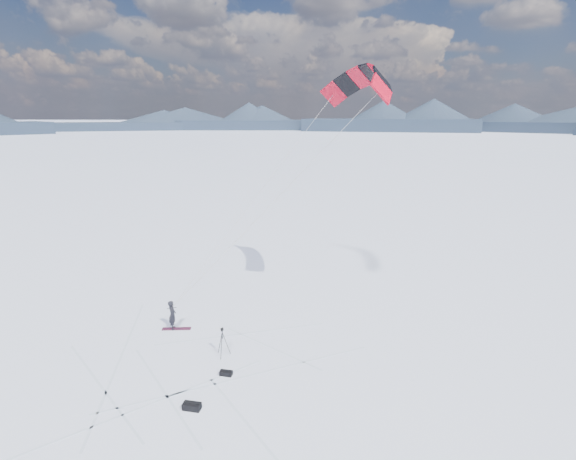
# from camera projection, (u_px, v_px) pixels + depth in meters

# --- Properties ---
(ground) EXTENTS (1800.00, 1800.00, 0.00)m
(ground) POSITION_uv_depth(u_px,v_px,m) (180.00, 374.00, 20.31)
(ground) COLOR white
(horizon_hills) EXTENTS (704.47, 706.88, 10.13)m
(horizon_hills) POSITION_uv_depth(u_px,v_px,m) (173.00, 290.00, 19.12)
(horizon_hills) COLOR #1A2534
(horizon_hills) RESTS_ON ground
(snow_tracks) EXTENTS (17.62, 14.39, 0.01)m
(snow_tracks) POSITION_uv_depth(u_px,v_px,m) (167.00, 382.00, 19.71)
(snow_tracks) COLOR silver
(snow_tracks) RESTS_ON ground
(snowkiter) EXTENTS (0.64, 0.76, 1.79)m
(snowkiter) POSITION_uv_depth(u_px,v_px,m) (174.00, 329.00, 24.57)
(snowkiter) COLOR black
(snowkiter) RESTS_ON ground
(snowboard) EXTENTS (1.69, 0.45, 0.04)m
(snowboard) POSITION_uv_depth(u_px,v_px,m) (177.00, 329.00, 24.51)
(snowboard) COLOR maroon
(snowboard) RESTS_ON ground
(tripod) EXTENTS (0.72, 0.66, 1.58)m
(tripod) POSITION_uv_depth(u_px,v_px,m) (222.00, 338.00, 21.59)
(tripod) COLOR black
(tripod) RESTS_ON ground
(gear_bag_a) EXTENTS (0.81, 0.47, 0.34)m
(gear_bag_a) POSITION_uv_depth(u_px,v_px,m) (192.00, 406.00, 17.82)
(gear_bag_a) COLOR black
(gear_bag_a) RESTS_ON ground
(gear_bag_b) EXTENTS (0.64, 0.38, 0.28)m
(gear_bag_b) POSITION_uv_depth(u_px,v_px,m) (226.00, 373.00, 20.16)
(gear_bag_b) COLOR black
(gear_bag_b) RESTS_ON ground
(power_kite) EXTENTS (12.52, 7.32, 13.66)m
(power_kite) POSITION_uv_depth(u_px,v_px,m) (362.00, 83.00, 24.17)
(power_kite) COLOR #B80A1F
(power_kite) RESTS_ON ground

